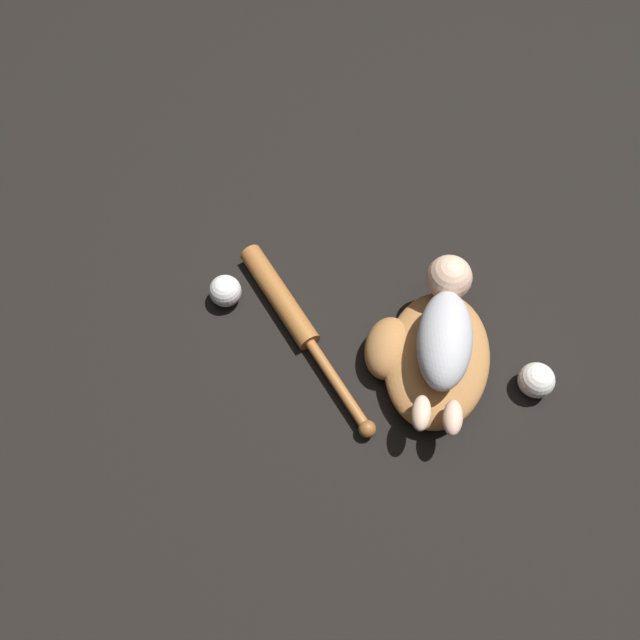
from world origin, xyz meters
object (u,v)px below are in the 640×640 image
Objects in this scene: baby_figure at (445,327)px; baseball_spare at (536,380)px; baseball_bat at (291,314)px; baseball_glove at (429,357)px; baseball at (225,291)px.

baseball_spare is at bearing -98.97° from baby_figure.
baseball_bat is 5.30× the size of baseball_spare.
baseball_spare is at bearing -95.71° from baseball_bat.
baby_figure is at bearing -29.76° from baseball_glove.
baseball_glove is 0.23m from baseball_spare.
baseball is at bearing 81.47° from baseball_glove.
baby_figure is 0.51m from baseball.
baseball_bat is 0.16m from baseball.
baby_figure is 0.95× the size of baseball_bat.
baseball is 0.71m from baseball_spare.
baseball_glove is 0.86× the size of baby_figure.
baseball_bat is 0.55m from baseball_spare.
baseball_bat is (0.02, 0.34, -0.11)m from baby_figure.
baseball is (0.02, 0.16, 0.01)m from baseball_bat.
baseball_glove is at bearing 150.24° from baby_figure.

